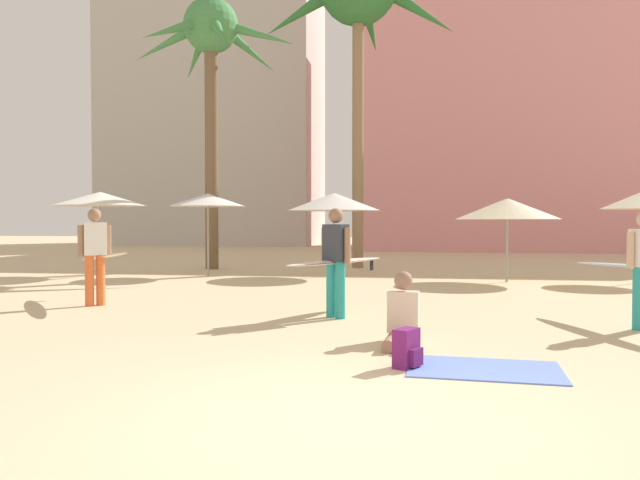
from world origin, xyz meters
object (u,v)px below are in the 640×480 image
(backpack, at_px, (407,349))
(person_mid_center, at_px, (97,254))
(person_mid_right, at_px, (337,259))
(cafe_umbrella_0, at_px, (100,199))
(cafe_umbrella_4, at_px, (208,200))
(person_near_left, at_px, (402,319))
(cafe_umbrella_5, at_px, (507,209))
(palm_tree_left, at_px, (211,48))
(cafe_umbrella_1, at_px, (334,202))
(beach_towel, at_px, (485,369))

(backpack, distance_m, person_mid_center, 7.17)
(backpack, bearing_deg, person_mid_right, 137.98)
(cafe_umbrella_0, xyz_separation_m, cafe_umbrella_4, (3.14, 0.35, -0.04))
(person_near_left, distance_m, person_mid_center, 6.43)
(cafe_umbrella_5, bearing_deg, backpack, -104.24)
(palm_tree_left, xyz_separation_m, cafe_umbrella_5, (9.05, -3.17, -5.41))
(person_mid_center, bearing_deg, cafe_umbrella_1, 111.16)
(beach_towel, height_order, person_near_left, person_near_left)
(cafe_umbrella_4, distance_m, backpack, 12.12)
(palm_tree_left, bearing_deg, beach_towel, -60.53)
(palm_tree_left, distance_m, cafe_umbrella_4, 5.78)
(backpack, relative_size, person_mid_right, 0.16)
(cafe_umbrella_1, bearing_deg, beach_towel, -74.65)
(cafe_umbrella_0, bearing_deg, cafe_umbrella_5, -1.17)
(beach_towel, bearing_deg, cafe_umbrella_0, 134.04)
(backpack, distance_m, person_near_left, 1.29)
(cafe_umbrella_4, relative_size, person_near_left, 2.55)
(palm_tree_left, distance_m, person_near_left, 15.13)
(cafe_umbrella_1, distance_m, person_mid_center, 7.73)
(palm_tree_left, bearing_deg, person_mid_center, -85.20)
(person_mid_center, bearing_deg, backpack, 13.87)
(cafe_umbrella_0, height_order, cafe_umbrella_5, cafe_umbrella_0)
(cafe_umbrella_5, relative_size, person_mid_right, 1.00)
(palm_tree_left, xyz_separation_m, person_near_left, (6.47, -11.75, -7.00))
(cafe_umbrella_5, xyz_separation_m, backpack, (-2.51, -9.87, -1.71))
(cafe_umbrella_4, relative_size, person_mid_right, 0.90)
(cafe_umbrella_1, xyz_separation_m, person_near_left, (2.09, -9.59, -1.83))
(cafe_umbrella_4, xyz_separation_m, beach_towel, (6.60, -10.43, -2.19))
(cafe_umbrella_0, height_order, person_mid_center, cafe_umbrella_0)
(person_mid_right, xyz_separation_m, person_mid_center, (-4.62, 0.75, 0.02))
(beach_towel, distance_m, backpack, 0.83)
(cafe_umbrella_1, bearing_deg, person_near_left, -77.70)
(cafe_umbrella_1, distance_m, cafe_umbrella_4, 3.65)
(palm_tree_left, relative_size, cafe_umbrella_4, 3.75)
(cafe_umbrella_0, relative_size, person_near_left, 2.83)
(cafe_umbrella_0, bearing_deg, beach_towel, -45.96)
(cafe_umbrella_0, relative_size, person_mid_right, 1.00)
(cafe_umbrella_1, bearing_deg, cafe_umbrella_4, -173.42)
(cafe_umbrella_4, xyz_separation_m, backpack, (5.79, -10.46, -2.00))
(person_near_left, bearing_deg, person_mid_center, -111.38)
(person_mid_right, bearing_deg, cafe_umbrella_4, -111.93)
(beach_towel, distance_m, person_mid_center, 7.85)
(cafe_umbrella_1, relative_size, person_mid_right, 1.00)
(cafe_umbrella_4, bearing_deg, cafe_umbrella_1, 6.58)
(person_mid_right, distance_m, person_mid_center, 4.68)
(cafe_umbrella_4, bearing_deg, backpack, -61.02)
(person_near_left, xyz_separation_m, person_mid_center, (-5.72, 2.87, 0.65))
(beach_towel, bearing_deg, cafe_umbrella_1, 105.35)
(person_mid_right, distance_m, person_near_left, 2.47)
(palm_tree_left, height_order, cafe_umbrella_0, palm_tree_left)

